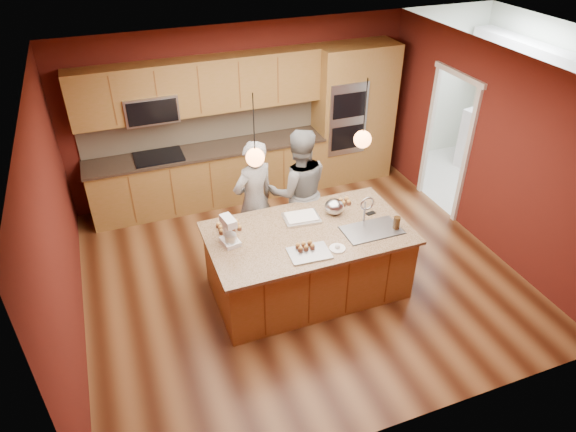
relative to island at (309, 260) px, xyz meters
name	(u,v)px	position (x,y,z in m)	size (l,w,h in m)	color
floor	(298,271)	(0.01, 0.36, -0.46)	(5.50, 5.50, 0.00)	#401E0E
ceiling	(301,74)	(0.01, 0.36, 2.24)	(5.50, 5.50, 0.00)	white
wall_back	(241,111)	(0.01, 2.86, 0.89)	(5.50, 5.50, 0.00)	#531812
wall_front	(412,326)	(0.01, -2.14, 0.89)	(5.50, 5.50, 0.00)	#531812
wall_left	(56,231)	(-2.74, 0.36, 0.89)	(5.00, 5.00, 0.00)	#531812
wall_right	(486,149)	(2.76, 0.36, 0.89)	(5.00, 5.00, 0.00)	#531812
cabinet_run	(205,145)	(-0.67, 2.60, 0.53)	(3.74, 0.64, 2.30)	olive
oven_column	(353,114)	(1.85, 2.55, 0.69)	(1.30, 0.62, 2.30)	olive
doorway_trim	(447,145)	(2.74, 1.16, 0.59)	(0.08, 1.11, 2.20)	white
laundry_room	(528,67)	(4.36, 1.56, 1.49)	(2.60, 2.70, 2.70)	silver
pendant_left	(255,157)	(-0.65, 0.00, 1.55)	(0.20, 0.20, 0.80)	black
pendant_right	(363,139)	(0.61, 0.00, 1.55)	(0.20, 0.20, 0.80)	black
island	(309,260)	(0.00, 0.00, 0.00)	(2.43, 1.36, 1.27)	olive
person_left	(254,201)	(-0.40, 0.93, 0.41)	(0.63, 0.42, 1.74)	black
person_right	(298,191)	(0.23, 0.93, 0.44)	(0.87, 0.68, 1.79)	slate
stand_mixer	(229,232)	(-0.96, 0.12, 0.59)	(0.22, 0.28, 0.35)	white
sheet_cake	(301,218)	(0.01, 0.29, 0.46)	(0.47, 0.37, 0.05)	silver
cooling_rack	(309,253)	(-0.17, -0.40, 0.45)	(0.46, 0.33, 0.02)	#9FA2A6
mixing_bowl	(334,207)	(0.44, 0.27, 0.53)	(0.24, 0.24, 0.20)	#B6BABE
plate	(337,248)	(0.16, -0.43, 0.44)	(0.19, 0.19, 0.01)	white
tumbler	(397,223)	(1.00, -0.31, 0.52)	(0.08, 0.08, 0.16)	#34210F
phone	(371,213)	(0.88, 0.09, 0.44)	(0.12, 0.07, 0.01)	black
cupcakes_left	(229,226)	(-0.89, 0.41, 0.47)	(0.29, 0.22, 0.07)	#BB873E
cupcakes_rack	(305,246)	(-0.19, -0.31, 0.49)	(0.22, 0.14, 0.06)	#BB873E
cupcakes_right	(342,202)	(0.64, 0.43, 0.47)	(0.24, 0.16, 0.07)	#BB873E
washer	(509,162)	(4.18, 1.26, -0.01)	(0.55, 0.57, 0.89)	white
dryer	(485,140)	(4.23, 1.96, 0.08)	(0.67, 0.69, 1.07)	white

